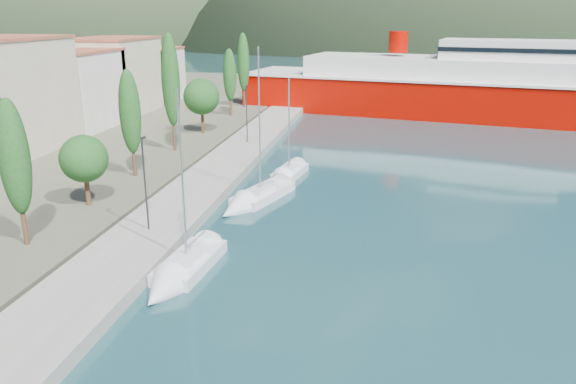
# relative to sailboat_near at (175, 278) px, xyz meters

# --- Properties ---
(ground) EXTENTS (1400.00, 1400.00, 0.00)m
(ground) POSITION_rel_sailboat_near_xyz_m (5.14, 112.50, -0.31)
(ground) COLOR #1C4449
(quay) EXTENTS (5.00, 88.00, 0.80)m
(quay) POSITION_rel_sailboat_near_xyz_m (-3.86, 18.50, 0.09)
(quay) COLOR gray
(quay) RESTS_ON ground
(town_buildings) EXTENTS (9.20, 69.20, 11.30)m
(town_buildings) POSITION_rel_sailboat_near_xyz_m (-26.86, 29.41, 5.26)
(town_buildings) COLOR beige
(town_buildings) RESTS_ON land_strip
(tree_row) EXTENTS (4.16, 63.40, 11.70)m
(tree_row) POSITION_rel_sailboat_near_xyz_m (-10.29, 25.26, 5.55)
(tree_row) COLOR #47301E
(tree_row) RESTS_ON land_strip
(lamp_posts) EXTENTS (0.15, 49.12, 6.06)m
(lamp_posts) POSITION_rel_sailboat_near_xyz_m (-3.86, 6.69, 3.78)
(lamp_posts) COLOR #2D2D33
(lamp_posts) RESTS_ON quay
(sailboat_near) EXTENTS (3.04, 8.11, 11.40)m
(sailboat_near) POSITION_rel_sailboat_near_xyz_m (0.00, 0.00, 0.00)
(sailboat_near) COLOR silver
(sailboat_near) RESTS_ON ground
(sailboat_mid) EXTENTS (5.04, 9.17, 12.79)m
(sailboat_mid) POSITION_rel_sailboat_near_xyz_m (0.86, 13.24, 0.00)
(sailboat_mid) COLOR silver
(sailboat_mid) RESTS_ON ground
(sailboat_far) EXTENTS (3.08, 6.82, 9.66)m
(sailboat_far) POSITION_rel_sailboat_near_xyz_m (2.26, 20.67, -0.03)
(sailboat_far) COLOR silver
(sailboat_far) RESTS_ON ground
(ferry) EXTENTS (63.23, 24.99, 12.29)m
(ferry) POSITION_rel_sailboat_near_xyz_m (20.55, 57.27, 3.43)
(ferry) COLOR #A00800
(ferry) RESTS_ON ground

